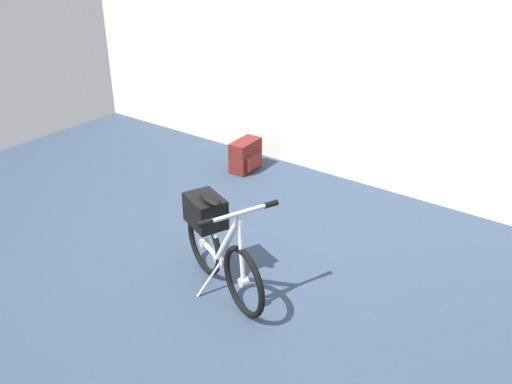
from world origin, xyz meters
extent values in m
plane|color=#2D3D51|center=(0.00, 0.00, 0.00)|extent=(6.76, 6.76, 0.00)
cube|color=silver|center=(0.00, 1.91, 1.35)|extent=(6.76, 0.10, 2.69)
torus|color=black|center=(0.31, -0.26, 0.23)|extent=(0.44, 0.21, 0.46)
cylinder|color=#B7B7BC|center=(0.31, -0.26, 0.23)|extent=(0.07, 0.07, 0.06)
torus|color=black|center=(-0.18, -0.07, 0.23)|extent=(0.44, 0.21, 0.46)
cylinder|color=#B7B7BC|center=(-0.18, -0.07, 0.23)|extent=(0.07, 0.07, 0.06)
cylinder|color=silver|center=(-0.09, -0.10, 0.22)|extent=(0.20, 0.11, 0.05)
cylinder|color=silver|center=(0.14, -0.19, 0.43)|extent=(0.32, 0.16, 0.45)
cylinder|color=silver|center=(-0.03, -0.12, 0.41)|extent=(0.12, 0.08, 0.39)
cylinder|color=silver|center=(-0.09, -0.10, 0.22)|extent=(0.20, 0.10, 0.04)
cylinder|color=silver|center=(0.29, -0.26, 0.44)|extent=(0.08, 0.05, 0.42)
cylinder|color=silver|center=(-0.13, -0.09, 0.42)|extent=(0.14, 0.07, 0.38)
ellipsoid|color=black|center=(-0.07, -0.11, 0.62)|extent=(0.24, 0.17, 0.05)
cylinder|color=#B7B7BC|center=(0.27, -0.25, 0.67)|extent=(0.03, 0.03, 0.04)
cylinder|color=#B7B7BC|center=(0.27, -0.25, 0.69)|extent=(0.19, 0.42, 0.03)
cylinder|color=black|center=(0.19, -0.45, 0.69)|extent=(0.07, 0.10, 0.04)
cylinder|color=black|center=(0.36, -0.04, 0.69)|extent=(0.07, 0.10, 0.04)
cylinder|color=#B7B7BC|center=(0.01, -0.14, 0.22)|extent=(0.14, 0.07, 0.14)
cylinder|color=#B7B7BC|center=(0.01, -0.24, 0.10)|extent=(0.09, 0.18, 0.22)
cube|color=black|center=(-0.14, -0.08, 0.50)|extent=(0.33, 0.29, 0.20)
cube|color=maroon|center=(-1.00, 1.46, 0.15)|extent=(0.19, 0.34, 0.30)
cube|color=maroon|center=(-0.90, 1.47, 0.11)|extent=(0.04, 0.24, 0.13)
camera|label=1|loc=(2.03, -2.44, 2.23)|focal=38.90mm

